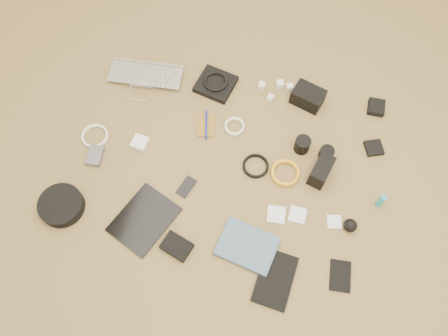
% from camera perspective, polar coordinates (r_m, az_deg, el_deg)
% --- Properties ---
extents(laptop, '(0.40, 0.30, 0.03)m').
position_cam_1_polar(laptop, '(2.27, -10.46, 10.81)').
color(laptop, silver).
rests_on(laptop, ground).
extents(headphone_pouch, '(0.21, 0.20, 0.03)m').
position_cam_1_polar(headphone_pouch, '(2.23, -1.09, 10.89)').
color(headphone_pouch, black).
rests_on(headphone_pouch, ground).
extents(headphones, '(0.14, 0.14, 0.02)m').
position_cam_1_polar(headphones, '(2.21, -1.10, 11.25)').
color(headphones, black).
rests_on(headphones, headphone_pouch).
extents(charger_a, '(0.04, 0.04, 0.03)m').
position_cam_1_polar(charger_a, '(2.23, 4.95, 10.68)').
color(charger_a, white).
rests_on(charger_a, ground).
extents(charger_b, '(0.04, 0.04, 0.03)m').
position_cam_1_polar(charger_b, '(2.24, 7.33, 10.83)').
color(charger_b, white).
rests_on(charger_b, ground).
extents(charger_c, '(0.04, 0.04, 0.03)m').
position_cam_1_polar(charger_c, '(2.24, 8.60, 10.39)').
color(charger_c, white).
rests_on(charger_c, ground).
extents(charger_d, '(0.04, 0.04, 0.03)m').
position_cam_1_polar(charger_d, '(2.19, 6.09, 9.10)').
color(charger_d, white).
rests_on(charger_d, ground).
extents(dslr_camera, '(0.17, 0.14, 0.09)m').
position_cam_1_polar(dslr_camera, '(2.19, 10.91, 9.13)').
color(dslr_camera, black).
rests_on(dslr_camera, ground).
extents(lens_pouch, '(0.08, 0.09, 0.03)m').
position_cam_1_polar(lens_pouch, '(2.27, 19.26, 7.50)').
color(lens_pouch, black).
rests_on(lens_pouch, ground).
extents(notebook_olive, '(0.10, 0.14, 0.01)m').
position_cam_1_polar(notebook_olive, '(2.11, -2.33, 5.58)').
color(notebook_olive, brown).
rests_on(notebook_olive, ground).
extents(pen_blue, '(0.05, 0.16, 0.01)m').
position_cam_1_polar(pen_blue, '(2.10, -2.34, 5.70)').
color(pen_blue, '#121B96').
rests_on(pen_blue, notebook_olive).
extents(cable_white_a, '(0.10, 0.10, 0.01)m').
position_cam_1_polar(cable_white_a, '(2.10, 1.37, 5.38)').
color(cable_white_a, white).
rests_on(cable_white_a, ground).
extents(lens_a, '(0.07, 0.07, 0.08)m').
position_cam_1_polar(lens_a, '(2.05, 10.19, 3.01)').
color(lens_a, black).
rests_on(lens_a, ground).
extents(lens_b, '(0.07, 0.07, 0.06)m').
position_cam_1_polar(lens_b, '(2.06, 13.22, 1.85)').
color(lens_b, black).
rests_on(lens_b, ground).
extents(card_reader, '(0.10, 0.10, 0.02)m').
position_cam_1_polar(card_reader, '(2.16, 18.98, 2.50)').
color(card_reader, black).
rests_on(card_reader, ground).
extents(power_brick, '(0.08, 0.08, 0.03)m').
position_cam_1_polar(power_brick, '(2.09, -10.94, 3.27)').
color(power_brick, white).
rests_on(power_brick, ground).
extents(cable_white_b, '(0.16, 0.16, 0.01)m').
position_cam_1_polar(cable_white_b, '(2.17, -16.47, 3.96)').
color(cable_white_b, white).
rests_on(cable_white_b, ground).
extents(cable_black, '(0.13, 0.13, 0.01)m').
position_cam_1_polar(cable_black, '(2.01, 4.14, 0.20)').
color(cable_black, black).
rests_on(cable_black, ground).
extents(cable_yellow, '(0.13, 0.13, 0.02)m').
position_cam_1_polar(cable_yellow, '(2.01, 7.97, -0.72)').
color(cable_yellow, gold).
rests_on(cable_yellow, ground).
extents(flash, '(0.10, 0.15, 0.10)m').
position_cam_1_polar(flash, '(1.99, 12.57, -0.39)').
color(flash, black).
rests_on(flash, ground).
extents(lens_cleaner, '(0.03, 0.03, 0.09)m').
position_cam_1_polar(lens_cleaner, '(2.02, 19.82, -4.07)').
color(lens_cleaner, teal).
rests_on(lens_cleaner, ground).
extents(battery_charger, '(0.07, 0.10, 0.03)m').
position_cam_1_polar(battery_charger, '(2.11, -16.47, 1.53)').
color(battery_charger, '#525257').
rests_on(battery_charger, ground).
extents(tablet, '(0.30, 0.33, 0.01)m').
position_cam_1_polar(tablet, '(1.94, -10.38, -6.62)').
color(tablet, black).
rests_on(tablet, ground).
extents(phone, '(0.08, 0.11, 0.01)m').
position_cam_1_polar(phone, '(1.97, -4.93, -2.47)').
color(phone, black).
rests_on(phone, ground).
extents(filter_case_left, '(0.09, 0.09, 0.01)m').
position_cam_1_polar(filter_case_left, '(1.93, 6.83, -6.06)').
color(filter_case_left, silver).
rests_on(filter_case_left, ground).
extents(filter_case_mid, '(0.08, 0.08, 0.01)m').
position_cam_1_polar(filter_case_mid, '(1.95, 9.58, -6.06)').
color(filter_case_mid, silver).
rests_on(filter_case_mid, ground).
extents(filter_case_right, '(0.07, 0.07, 0.01)m').
position_cam_1_polar(filter_case_right, '(1.97, 14.20, -6.84)').
color(filter_case_right, silver).
rests_on(filter_case_right, ground).
extents(air_blower, '(0.06, 0.06, 0.06)m').
position_cam_1_polar(air_blower, '(1.95, 16.16, -7.21)').
color(air_blower, black).
rests_on(air_blower, ground).
extents(headphone_case, '(0.23, 0.23, 0.05)m').
position_cam_1_polar(headphone_case, '(2.04, -20.47, -4.60)').
color(headphone_case, black).
rests_on(headphone_case, ground).
extents(drive_case, '(0.14, 0.12, 0.03)m').
position_cam_1_polar(drive_case, '(1.88, -6.19, -10.13)').
color(drive_case, black).
rests_on(drive_case, ground).
extents(paperback, '(0.27, 0.22, 0.02)m').
position_cam_1_polar(paperback, '(1.85, 1.96, -12.62)').
color(paperback, '#425B70').
rests_on(paperback, ground).
extents(notebook_black_a, '(0.16, 0.24, 0.02)m').
position_cam_1_polar(notebook_black_a, '(1.86, 6.69, -14.22)').
color(notebook_black_a, black).
rests_on(notebook_black_a, ground).
extents(notebook_black_b, '(0.10, 0.14, 0.01)m').
position_cam_1_polar(notebook_black_b, '(1.91, 14.94, -13.45)').
color(notebook_black_b, black).
rests_on(notebook_black_b, ground).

